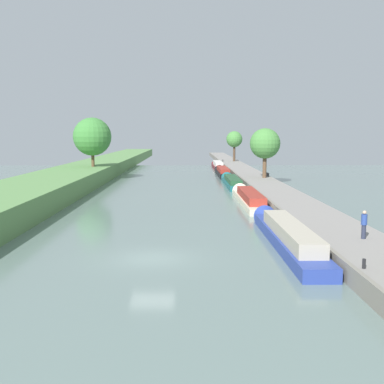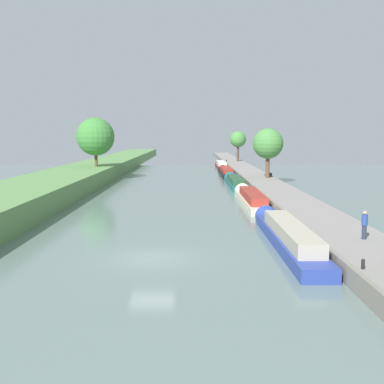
% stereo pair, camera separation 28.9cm
% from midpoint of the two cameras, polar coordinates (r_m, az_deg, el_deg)
% --- Properties ---
extents(ground_plane, '(160.00, 160.00, 0.00)m').
position_cam_midpoint_polar(ground_plane, '(26.67, -5.21, -8.12)').
color(ground_plane, slate).
extents(right_towpath, '(4.38, 260.00, 0.94)m').
position_cam_midpoint_polar(right_towpath, '(28.20, 19.78, -6.68)').
color(right_towpath, gray).
rests_on(right_towpath, ground_plane).
extents(stone_quay, '(0.25, 260.00, 0.99)m').
position_cam_midpoint_polar(stone_quay, '(27.48, 15.22, -6.81)').
color(stone_quay, gray).
rests_on(stone_quay, ground_plane).
extents(narrowboat_blue, '(1.88, 16.33, 2.08)m').
position_cam_midpoint_polar(narrowboat_blue, '(30.33, 11.19, -5.11)').
color(narrowboat_blue, '#283D93').
rests_on(narrowboat_blue, ground_plane).
extents(narrowboat_cream, '(1.94, 15.77, 1.97)m').
position_cam_midpoint_polar(narrowboat_cream, '(47.88, 6.80, -0.69)').
color(narrowboat_cream, beige).
rests_on(narrowboat_cream, ground_plane).
extents(narrowboat_teal, '(1.87, 15.68, 1.82)m').
position_cam_midpoint_polar(narrowboat_teal, '(64.63, 4.76, 1.31)').
color(narrowboat_teal, '#195B60').
rests_on(narrowboat_teal, ground_plane).
extents(narrowboat_black, '(1.86, 15.23, 1.93)m').
position_cam_midpoint_polar(narrowboat_black, '(80.13, 3.65, 2.50)').
color(narrowboat_black, black).
rests_on(narrowboat_black, ground_plane).
extents(narrowboat_maroon, '(1.83, 15.28, 2.03)m').
position_cam_midpoint_polar(narrowboat_maroon, '(96.93, 3.06, 3.30)').
color(narrowboat_maroon, maroon).
rests_on(narrowboat_maroon, ground_plane).
extents(tree_rightbank_midnear, '(4.23, 4.23, 6.90)m').
position_cam_midpoint_polar(tree_rightbank_midnear, '(65.64, 8.82, 5.87)').
color(tree_rightbank_midnear, brown).
rests_on(tree_rightbank_midnear, right_towpath).
extents(tree_rightbank_midfar, '(3.62, 3.62, 6.77)m').
position_cam_midpoint_polar(tree_rightbank_midfar, '(105.68, 5.14, 6.43)').
color(tree_rightbank_midfar, '#4C3828').
rests_on(tree_rightbank_midfar, right_towpath).
extents(tree_leftbank_downstream, '(5.70, 5.70, 7.37)m').
position_cam_midpoint_polar(tree_leftbank_downstream, '(71.71, -12.25, 6.65)').
color(tree_leftbank_downstream, brown).
rests_on(tree_leftbank_downstream, left_grassy_bank).
extents(person_walking, '(0.34, 0.34, 1.66)m').
position_cam_midpoint_polar(person_walking, '(28.72, 20.08, -3.71)').
color(person_walking, '#282D42').
rests_on(person_walking, right_towpath).
extents(mooring_bollard_near, '(0.16, 0.16, 0.45)m').
position_cam_midpoint_polar(mooring_bollard_near, '(22.57, 20.00, -8.27)').
color(mooring_bollard_near, black).
rests_on(mooring_bollard_near, right_towpath).
extents(mooring_bollard_far, '(0.16, 0.16, 0.45)m').
position_cam_midpoint_polar(mooring_bollard_far, '(104.30, 3.73, 3.87)').
color(mooring_bollard_far, black).
rests_on(mooring_bollard_far, right_towpath).
extents(park_bench, '(0.44, 1.50, 0.47)m').
position_cam_midpoint_polar(park_bench, '(68.47, 9.07, 2.23)').
color(park_bench, '#333338').
rests_on(park_bench, right_towpath).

